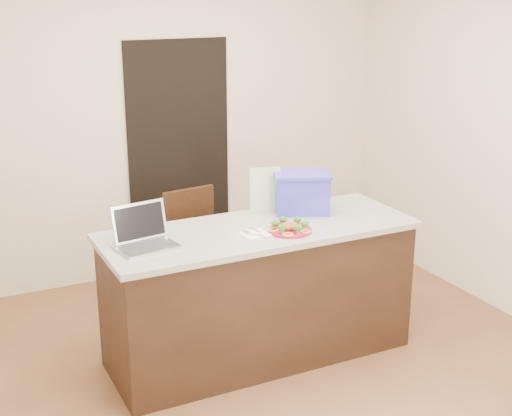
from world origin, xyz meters
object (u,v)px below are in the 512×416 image
napkin (255,234)px  blue_box (302,192)px  yogurt_bottle (299,229)px  island (259,292)px  chair (195,244)px  laptop (143,235)px  plate (290,230)px

napkin → blue_box: size_ratio=0.36×
yogurt_bottle → blue_box: 0.45m
island → chair: size_ratio=2.17×
napkin → yogurt_bottle: 0.29m
chair → yogurt_bottle: bearing=-81.8°
laptop → blue_box: bearing=-1.6°
plate → blue_box: size_ratio=0.60×
laptop → blue_box: 1.20m
island → plate: 0.51m
island → blue_box: size_ratio=4.48×
blue_box → island: bearing=-134.0°
napkin → laptop: laptop is taller
plate → laptop: (-0.91, 0.18, 0.06)m
chair → laptop: bearing=-136.1°
island → yogurt_bottle: (0.19, -0.20, 0.48)m
yogurt_bottle → laptop: 0.98m
chair → napkin: bearing=-96.0°
plate → chair: chair is taller
chair → plate: bearing=-83.6°
plate → yogurt_bottle: size_ratio=4.34×
yogurt_bottle → laptop: (-0.96, 0.22, 0.04)m
island → chair: bearing=98.0°
laptop → blue_box: size_ratio=0.83×
plate → yogurt_bottle: bearing=-39.9°
blue_box → plate: bearing=-106.3°
napkin → laptop: bearing=169.3°
laptop → chair: bearing=42.8°
plate → chair: size_ratio=0.29×
napkin → blue_box: blue_box is taller
napkin → chair: 1.04m
blue_box → chair: (-0.54, 0.68, -0.52)m
island → plate: size_ratio=7.42×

